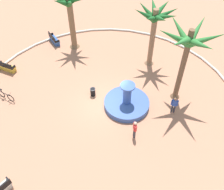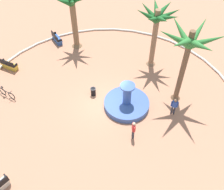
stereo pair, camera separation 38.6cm
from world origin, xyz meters
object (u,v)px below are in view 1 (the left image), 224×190
object	(u,v)px
fountain	(127,103)
person_pedestrian_stroll	(135,129)
bench_east	(54,40)
trash_bin	(93,92)
palm_tree_near_fountain	(188,46)
palm_tree_mid_plaza	(155,21)
bench_north	(7,67)
person_cyclist_photo	(174,104)
palm_tree_by_curb	(70,8)
bicycle_red_frame	(6,96)

from	to	relation	value
fountain	person_pedestrian_stroll	distance (m)	2.99
person_pedestrian_stroll	fountain	bearing A→B (deg)	-136.24
bench_east	trash_bin	xyz separation A→B (m)	(3.43, 7.70, 0.04)
person_pedestrian_stroll	palm_tree_near_fountain	bearing A→B (deg)	173.14
palm_tree_mid_plaza	bench_north	world-z (taller)	palm_tree_mid_plaza
bench_north	bench_east	bearing A→B (deg)	175.77
person_pedestrian_stroll	bench_north	bearing A→B (deg)	-87.40
palm_tree_near_fountain	palm_tree_mid_plaza	world-z (taller)	palm_tree_near_fountain
trash_bin	fountain	bearing A→B (deg)	102.73
person_cyclist_photo	palm_tree_by_curb	bearing A→B (deg)	-99.87
palm_tree_mid_plaza	trash_bin	distance (m)	7.57
palm_tree_near_fountain	bench_north	xyz separation A→B (m)	(5.74, -13.59, -4.65)
palm_tree_by_curb	person_cyclist_photo	size ratio (longest dim) A/B	3.54
bench_east	trash_bin	world-z (taller)	bench_east
bench_north	trash_bin	world-z (taller)	bench_north
trash_bin	bicycle_red_frame	bearing A→B (deg)	-50.82
fountain	palm_tree_mid_plaza	distance (m)	6.97
palm_tree_near_fountain	bicycle_red_frame	xyz separation A→B (m)	(8.04, -10.85, -4.62)
person_pedestrian_stroll	palm_tree_mid_plaza	bearing A→B (deg)	-157.65
bench_north	person_pedestrian_stroll	size ratio (longest dim) A/B	1.02
person_cyclist_photo	bicycle_red_frame	bearing A→B (deg)	-60.44
bicycle_red_frame	person_cyclist_photo	size ratio (longest dim) A/B	1.07
bench_north	bicycle_red_frame	bearing A→B (deg)	50.07
palm_tree_by_curb	trash_bin	distance (m)	7.93
bench_north	palm_tree_mid_plaza	bearing A→B (deg)	130.22
palm_tree_near_fountain	palm_tree_by_curb	distance (m)	11.17
palm_tree_by_curb	person_cyclist_photo	world-z (taller)	palm_tree_by_curb
person_cyclist_photo	person_pedestrian_stroll	bearing A→B (deg)	-18.45
palm_tree_near_fountain	bench_east	bearing A→B (deg)	-88.91
fountain	palm_tree_mid_plaza	xyz separation A→B (m)	(-5.59, -1.14, 4.01)
bench_north	trash_bin	bearing A→B (deg)	104.29
palm_tree_mid_plaza	bicycle_red_frame	bearing A→B (deg)	-33.68
person_pedestrian_stroll	palm_tree_by_curb	bearing A→B (deg)	-118.18
palm_tree_by_curb	palm_tree_mid_plaza	distance (m)	7.63
bench_east	bicycle_red_frame	distance (m)	8.13
bicycle_red_frame	person_cyclist_photo	bearing A→B (deg)	119.56
bicycle_red_frame	person_pedestrian_stroll	size ratio (longest dim) A/B	1.05
palm_tree_near_fountain	bench_east	size ratio (longest dim) A/B	3.88
bench_north	person_pedestrian_stroll	world-z (taller)	person_pedestrian_stroll
palm_tree_mid_plaza	bench_east	distance (m)	10.59
trash_bin	palm_tree_mid_plaza	bearing A→B (deg)	164.70
palm_tree_mid_plaza	person_pedestrian_stroll	bearing A→B (deg)	22.35
palm_tree_by_curb	bicycle_red_frame	distance (m)	9.30
trash_bin	bicycle_red_frame	distance (m)	6.91
bicycle_red_frame	fountain	bearing A→B (deg)	121.41
fountain	palm_tree_near_fountain	distance (m)	6.18
fountain	person_cyclist_photo	distance (m)	3.59
bench_east	person_cyclist_photo	size ratio (longest dim) A/B	1.04
bench_east	bicycle_red_frame	xyz separation A→B (m)	(7.79, 2.34, 0.04)
bench_east	fountain	bearing A→B (deg)	75.20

